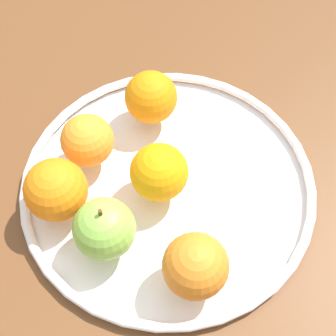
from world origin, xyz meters
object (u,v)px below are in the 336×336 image
at_px(orange_center, 151,97).
at_px(orange_front_right, 56,190).
at_px(apple, 104,229).
at_px(orange_back_right, 87,140).
at_px(orange_front_left, 159,172).
at_px(orange_back_left, 196,266).
at_px(fruit_bowl, 168,184).

xyz_separation_m(orange_center, orange_front_right, (-0.13, -0.13, 0.00)).
xyz_separation_m(apple, orange_back_right, (-0.01, 0.13, -0.00)).
bearing_deg(orange_center, apple, -111.26).
bearing_deg(orange_front_left, orange_back_left, -78.40).
bearing_deg(orange_front_right, orange_center, 45.75).
bearing_deg(orange_front_left, orange_center, 88.72).
xyz_separation_m(orange_back_left, orange_front_right, (-0.15, 0.11, 0.00)).
relative_size(orange_front_left, orange_back_right, 1.06).
bearing_deg(orange_front_right, fruit_bowl, 7.94).
height_order(apple, orange_center, apple).
distance_m(fruit_bowl, orange_front_left, 0.05).
distance_m(fruit_bowl, orange_center, 0.12).
bearing_deg(orange_front_right, orange_back_right, 60.97).
distance_m(apple, orange_center, 0.20).
distance_m(orange_back_left, orange_front_left, 0.13).
bearing_deg(fruit_bowl, orange_front_left, -144.92).
bearing_deg(orange_center, orange_front_left, -91.28).
height_order(apple, orange_front_right, apple).
xyz_separation_m(fruit_bowl, orange_back_right, (-0.10, 0.05, 0.04)).
relative_size(orange_front_right, orange_back_right, 1.12).
xyz_separation_m(apple, orange_front_right, (-0.05, 0.06, 0.00)).
distance_m(fruit_bowl, orange_back_left, 0.14).
relative_size(orange_center, orange_back_right, 1.05).
xyz_separation_m(fruit_bowl, orange_front_right, (-0.14, -0.02, 0.05)).
relative_size(orange_center, orange_front_right, 0.93).
bearing_deg(orange_center, orange_front_right, -134.25).
bearing_deg(apple, orange_back_left, -30.58).
xyz_separation_m(orange_front_right, orange_front_left, (0.12, 0.01, -0.00)).
height_order(orange_center, orange_front_left, same).
bearing_deg(fruit_bowl, orange_back_left, -84.16).
bearing_deg(fruit_bowl, orange_back_right, 151.98).
relative_size(orange_back_left, orange_front_left, 1.03).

